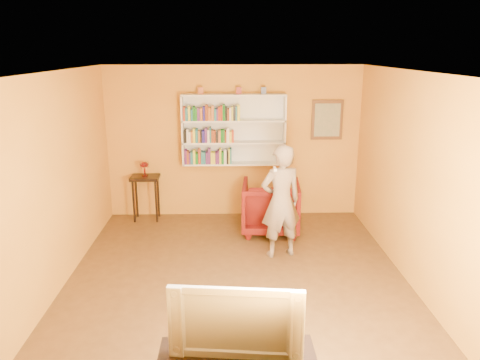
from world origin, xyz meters
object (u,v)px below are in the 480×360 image
at_px(ruby_lustre, 144,166).
at_px(television, 237,316).
at_px(armchair, 271,207).
at_px(bookshelf, 234,130).
at_px(console_table, 145,184).
at_px(person, 281,201).

relative_size(ruby_lustre, television, 0.23).
bearing_deg(ruby_lustre, armchair, -16.39).
bearing_deg(bookshelf, television, -90.57).
relative_size(console_table, ruby_lustre, 3.14).
xyz_separation_m(bookshelf, console_table, (-1.57, -0.16, -0.93)).
distance_m(bookshelf, television, 4.73).
relative_size(console_table, armchair, 0.85).
xyz_separation_m(ruby_lustre, armchair, (2.16, -0.64, -0.55)).
height_order(ruby_lustre, person, person).
height_order(bookshelf, ruby_lustre, bookshelf).
bearing_deg(console_table, bookshelf, 5.82).
bearing_deg(armchair, bookshelf, -48.48).
xyz_separation_m(bookshelf, television, (-0.05, -4.66, -0.80)).
bearing_deg(console_table, ruby_lustre, -63.43).
height_order(console_table, armchair, armchair).
xyz_separation_m(bookshelf, person, (0.65, -1.74, -0.76)).
relative_size(bookshelf, television, 1.61).
bearing_deg(bookshelf, console_table, -174.18).
distance_m(person, television, 3.01).
xyz_separation_m(ruby_lustre, person, (2.22, -1.58, -0.15)).
xyz_separation_m(bookshelf, armchair, (0.60, -0.80, -1.16)).
xyz_separation_m(armchair, television, (-0.64, -3.86, 0.36)).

